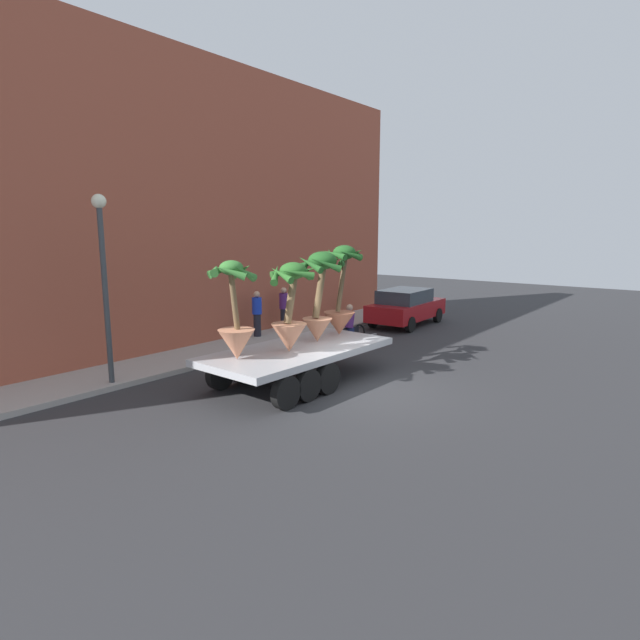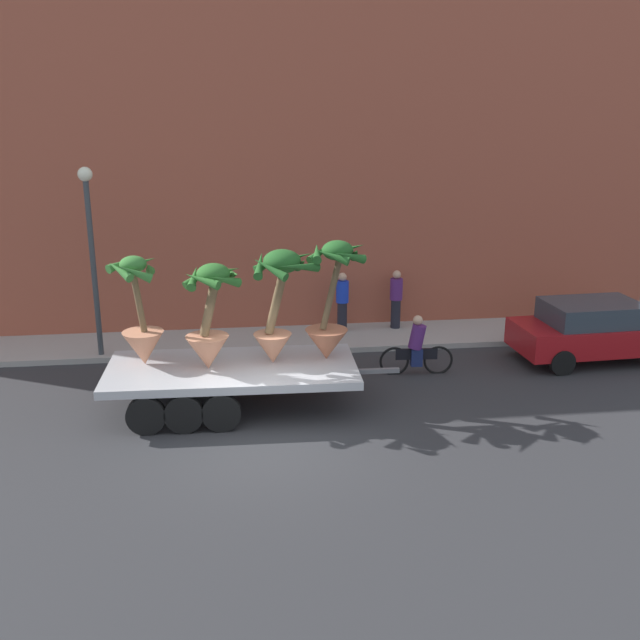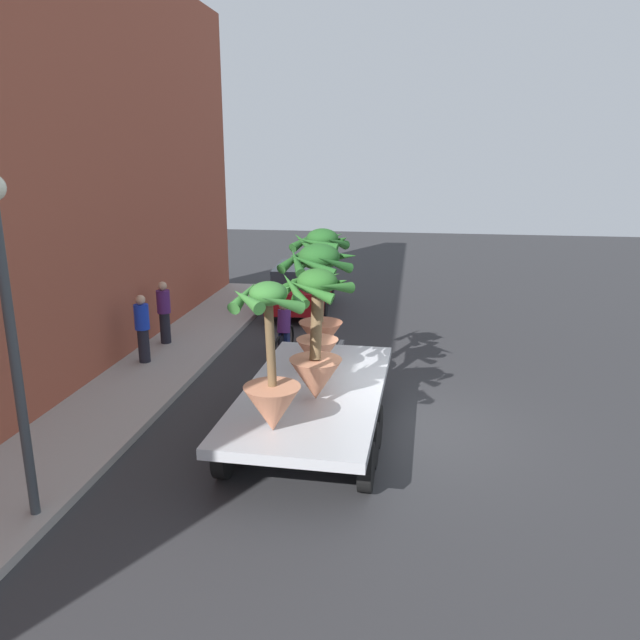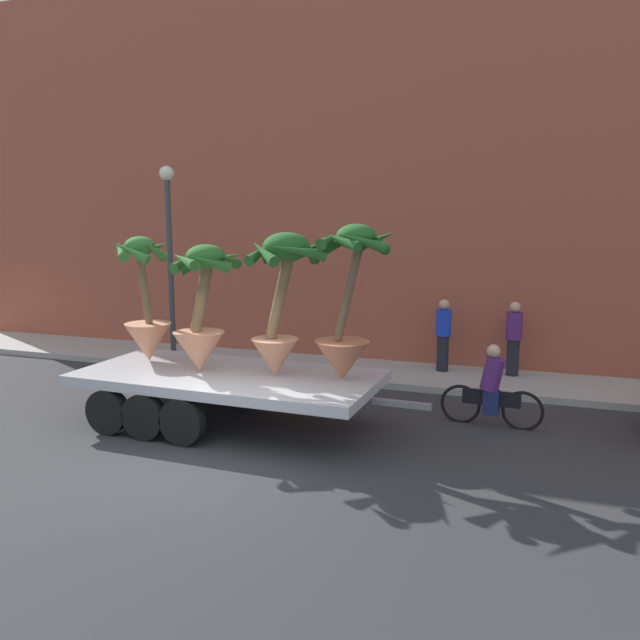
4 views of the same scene
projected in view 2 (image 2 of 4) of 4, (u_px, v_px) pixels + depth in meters
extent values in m
plane|color=#2D2D30|center=(268.00, 440.00, 14.70)|extent=(60.00, 60.00, 0.00)
cube|color=#A39E99|center=(255.00, 341.00, 20.47)|extent=(24.00, 2.20, 0.15)
cube|color=#9E4C38|center=(248.00, 158.00, 20.67)|extent=(24.00, 1.20, 9.94)
cube|color=#B7BABF|center=(232.00, 370.00, 16.01)|extent=(5.49, 2.66, 0.18)
cylinder|color=black|center=(159.00, 374.00, 17.11)|extent=(0.81, 0.24, 0.80)
cylinder|color=black|center=(146.00, 416.00, 14.87)|extent=(0.81, 0.24, 0.80)
cylinder|color=black|center=(192.00, 373.00, 17.19)|extent=(0.81, 0.24, 0.80)
cylinder|color=black|center=(184.00, 414.00, 14.94)|extent=(0.81, 0.24, 0.80)
cylinder|color=black|center=(224.00, 372.00, 17.26)|extent=(0.81, 0.24, 0.80)
cylinder|color=black|center=(221.00, 413.00, 15.01)|extent=(0.81, 0.24, 0.80)
cube|color=slate|center=(377.00, 371.00, 16.36)|extent=(1.00, 0.13, 0.10)
cone|color=tan|center=(144.00, 348.00, 15.98)|extent=(0.90, 0.90, 0.75)
cylinder|color=brown|center=(138.00, 298.00, 15.65)|extent=(0.30, 0.14, 1.50)
ellipsoid|color=#387A33|center=(133.00, 264.00, 15.43)|extent=(0.57, 0.57, 0.36)
cone|color=#387A33|center=(149.00, 268.00, 15.50)|extent=(0.22, 0.68, 0.46)
cone|color=#387A33|center=(138.00, 263.00, 15.82)|extent=(0.82, 0.34, 0.42)
cone|color=#387A33|center=(122.00, 264.00, 15.66)|extent=(0.68, 0.68, 0.33)
cone|color=#387A33|center=(119.00, 270.00, 15.18)|extent=(0.66, 0.66, 0.43)
cone|color=#387A33|center=(133.00, 272.00, 15.10)|extent=(0.80, 0.29, 0.50)
cone|color=#B26647|center=(326.00, 344.00, 16.32)|extent=(0.95, 0.95, 0.69)
cylinder|color=brown|center=(332.00, 291.00, 15.98)|extent=(0.53, 0.14, 1.76)
ellipsoid|color=#235B23|center=(338.00, 250.00, 15.73)|extent=(0.68, 0.68, 0.43)
cone|color=#235B23|center=(356.00, 254.00, 15.78)|extent=(0.25, 0.81, 0.47)
cone|color=#235B23|center=(346.00, 249.00, 16.15)|extent=(0.90, 0.66, 0.47)
cone|color=#235B23|center=(322.00, 251.00, 16.03)|extent=(0.80, 0.74, 0.50)
cone|color=#235B23|center=(317.00, 252.00, 15.74)|extent=(0.30, 0.93, 0.37)
cone|color=#235B23|center=(333.00, 256.00, 15.42)|extent=(0.77, 0.50, 0.39)
cone|color=#235B23|center=(349.00, 256.00, 15.42)|extent=(0.84, 0.56, 0.42)
cone|color=tan|center=(208.00, 352.00, 15.71)|extent=(0.93, 0.93, 0.74)
cylinder|color=brown|center=(210.00, 305.00, 15.42)|extent=(0.51, 0.20, 1.36)
ellipsoid|color=#2D6B28|center=(213.00, 274.00, 15.23)|extent=(0.70, 0.70, 0.44)
cone|color=#2D6B28|center=(234.00, 275.00, 15.37)|extent=(0.35, 0.91, 0.39)
cone|color=#2D6B28|center=(221.00, 271.00, 15.64)|extent=(0.89, 0.51, 0.37)
cone|color=#2D6B28|center=(201.00, 274.00, 15.57)|extent=(0.84, 0.69, 0.56)
cone|color=#2D6B28|center=(194.00, 277.00, 15.25)|extent=(0.30, 0.85, 0.46)
cone|color=#2D6B28|center=(202.00, 280.00, 14.89)|extent=(0.82, 0.64, 0.35)
cone|color=#2D6B28|center=(224.00, 280.00, 14.98)|extent=(0.77, 0.62, 0.43)
cone|color=tan|center=(273.00, 348.00, 16.07)|extent=(0.84, 0.84, 0.67)
cylinder|color=brown|center=(277.00, 298.00, 15.75)|extent=(0.57, 0.19, 1.61)
ellipsoid|color=#235B23|center=(282.00, 261.00, 15.53)|extent=(0.81, 0.81, 0.51)
cone|color=#235B23|center=(301.00, 264.00, 15.65)|extent=(0.29, 0.85, 0.49)
cone|color=#235B23|center=(290.00, 259.00, 16.05)|extent=(1.09, 0.60, 0.51)
cone|color=#235B23|center=(273.00, 261.00, 15.93)|extent=(0.92, 0.53, 0.51)
cone|color=#235B23|center=(260.00, 264.00, 15.56)|extent=(0.33, 0.98, 0.51)
cone|color=#235B23|center=(270.00, 268.00, 15.21)|extent=(0.80, 0.73, 0.48)
cone|color=#235B23|center=(299.00, 267.00, 15.17)|extent=(0.99, 0.80, 0.38)
torus|color=black|center=(438.00, 360.00, 18.19)|extent=(0.74, 0.11, 0.74)
torus|color=black|center=(394.00, 361.00, 18.13)|extent=(0.74, 0.11, 0.74)
cube|color=black|center=(416.00, 354.00, 18.11)|extent=(1.04, 0.13, 0.28)
cylinder|color=#51236B|center=(417.00, 337.00, 17.98)|extent=(0.46, 0.37, 0.65)
sphere|color=tan|center=(418.00, 320.00, 17.85)|extent=(0.24, 0.24, 0.24)
cube|color=navy|center=(416.00, 357.00, 18.13)|extent=(0.29, 0.26, 0.44)
cube|color=maroon|center=(597.00, 335.00, 19.05)|extent=(4.41, 2.04, 0.70)
cube|color=#2D3842|center=(592.00, 312.00, 18.83)|extent=(2.46, 1.76, 0.56)
cylinder|color=black|center=(626.00, 335.00, 20.19)|extent=(0.65, 0.23, 0.64)
cylinder|color=black|center=(531.00, 341.00, 19.72)|extent=(0.65, 0.23, 0.64)
cylinder|color=black|center=(562.00, 362.00, 18.10)|extent=(0.65, 0.23, 0.64)
cylinder|color=black|center=(342.00, 316.00, 21.03)|extent=(0.28, 0.28, 0.85)
cylinder|color=#1938C6|center=(342.00, 292.00, 20.82)|extent=(0.36, 0.36, 0.62)
sphere|color=tan|center=(343.00, 277.00, 20.70)|extent=(0.24, 0.24, 0.24)
cylinder|color=black|center=(396.00, 314.00, 21.31)|extent=(0.28, 0.28, 0.85)
cylinder|color=#51236B|center=(396.00, 289.00, 21.10)|extent=(0.36, 0.36, 0.62)
sphere|color=tan|center=(397.00, 275.00, 20.98)|extent=(0.24, 0.24, 0.24)
cylinder|color=#383D42|center=(94.00, 270.00, 18.55)|extent=(0.14, 0.14, 4.50)
sphere|color=#EAEACC|center=(85.00, 174.00, 17.86)|extent=(0.36, 0.36, 0.36)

